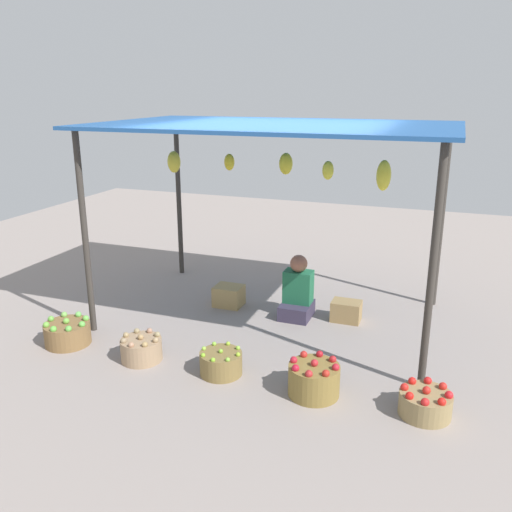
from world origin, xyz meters
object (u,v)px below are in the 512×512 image
(basket_red_tomatoes, at_px, (425,403))
(basket_potatoes, at_px, (141,349))
(basket_red_apples, at_px, (314,379))
(basket_limes, at_px, (221,363))
(basket_green_apples, at_px, (68,333))
(wooden_crate_near_vendor, at_px, (229,296))
(vendor_person, at_px, (298,293))
(wooden_crate_stacked_rear, at_px, (346,311))

(basket_red_tomatoes, bearing_deg, basket_potatoes, 179.64)
(basket_potatoes, xyz_separation_m, basket_red_apples, (1.83, -0.03, 0.03))
(basket_limes, xyz_separation_m, basket_red_apples, (0.95, -0.05, 0.04))
(basket_green_apples, bearing_deg, basket_potatoes, -2.67)
(basket_green_apples, relative_size, basket_red_apples, 1.05)
(basket_green_apples, relative_size, wooden_crate_near_vendor, 1.39)
(vendor_person, distance_m, basket_green_apples, 2.68)
(wooden_crate_near_vendor, bearing_deg, vendor_person, -1.90)
(basket_limes, relative_size, wooden_crate_stacked_rear, 1.20)
(basket_limes, xyz_separation_m, wooden_crate_stacked_rear, (0.90, 1.69, 0.01))
(basket_red_apples, relative_size, basket_red_tomatoes, 1.05)
(wooden_crate_stacked_rear, bearing_deg, basket_red_tomatoes, -59.40)
(basket_green_apples, distance_m, basket_red_apples, 2.79)
(basket_green_apples, xyz_separation_m, basket_red_tomatoes, (3.76, -0.06, -0.01))
(wooden_crate_near_vendor, relative_size, wooden_crate_stacked_rear, 1.02)
(basket_green_apples, bearing_deg, wooden_crate_near_vendor, 52.86)
(basket_red_apples, bearing_deg, basket_potatoes, 179.02)
(basket_potatoes, distance_m, wooden_crate_stacked_rear, 2.47)
(wooden_crate_near_vendor, bearing_deg, basket_potatoes, -99.19)
(wooden_crate_near_vendor, bearing_deg, basket_green_apples, -127.14)
(basket_green_apples, distance_m, basket_potatoes, 0.96)
(vendor_person, bearing_deg, basket_potatoes, -126.15)
(vendor_person, distance_m, wooden_crate_near_vendor, 0.94)
(vendor_person, bearing_deg, basket_limes, -100.96)
(basket_green_apples, distance_m, basket_red_tomatoes, 3.76)
(basket_red_apples, distance_m, wooden_crate_near_vendor, 2.30)
(basket_potatoes, distance_m, basket_limes, 0.88)
(basket_red_apples, height_order, wooden_crate_near_vendor, basket_red_apples)
(basket_red_tomatoes, height_order, wooden_crate_stacked_rear, basket_red_tomatoes)
(basket_green_apples, distance_m, wooden_crate_near_vendor, 2.03)
(basket_red_apples, bearing_deg, wooden_crate_stacked_rear, 91.51)
(basket_green_apples, bearing_deg, basket_red_apples, -1.56)
(vendor_person, distance_m, basket_potatoes, 2.03)
(basket_potatoes, xyz_separation_m, wooden_crate_stacked_rear, (1.78, 1.71, 0.00))
(basket_limes, height_order, basket_red_tomatoes, basket_red_tomatoes)
(basket_green_apples, relative_size, basket_potatoes, 1.17)
(basket_potatoes, bearing_deg, vendor_person, 53.85)
(basket_red_apples, height_order, wooden_crate_stacked_rear, basket_red_apples)
(basket_red_tomatoes, relative_size, wooden_crate_near_vendor, 1.26)
(basket_red_apples, bearing_deg, basket_limes, 176.70)
(vendor_person, bearing_deg, basket_red_tomatoes, -45.74)
(basket_green_apples, height_order, wooden_crate_stacked_rear, basket_green_apples)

